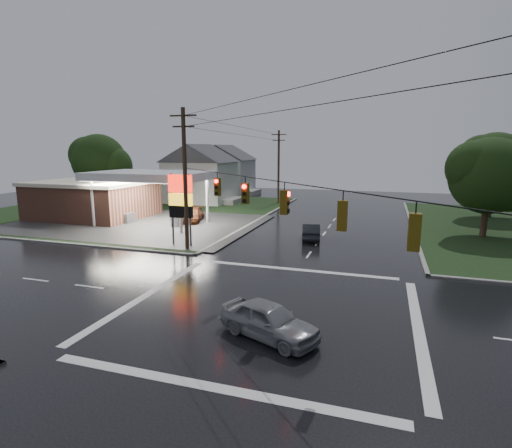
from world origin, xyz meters
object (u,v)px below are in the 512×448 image
(gas_station, at_px, (102,196))
(tree_ne_near, at_px, (491,176))
(pylon_sign, at_px, (181,198))
(utility_pole_n, at_px, (279,166))
(car_north, at_px, (311,231))
(car_crossing, at_px, (269,320))
(house_far, at_px, (225,169))
(tree_ne_far, at_px, (495,164))
(car_pump, at_px, (192,215))
(house_near, at_px, (200,173))
(utility_pole_nw, at_px, (185,178))
(tree_nw_behind, at_px, (100,161))

(gas_station, bearing_deg, tree_ne_near, 3.30)
(pylon_sign, height_order, utility_pole_n, utility_pole_n)
(car_north, bearing_deg, car_crossing, 84.62)
(pylon_sign, bearing_deg, house_far, 106.98)
(pylon_sign, xyz_separation_m, car_north, (9.70, 5.90, -3.29))
(tree_ne_far, bearing_deg, tree_ne_near, -104.07)
(house_far, bearing_deg, tree_ne_far, -19.71)
(car_pump, bearing_deg, utility_pole_n, 57.39)
(pylon_sign, distance_m, utility_pole_n, 27.56)
(house_near, height_order, tree_ne_far, tree_ne_far)
(house_far, bearing_deg, utility_pole_n, -38.77)
(utility_pole_nw, height_order, tree_nw_behind, utility_pole_nw)
(utility_pole_nw, distance_m, tree_ne_near, 26.74)
(utility_pole_nw, height_order, house_near, utility_pole_nw)
(pylon_sign, height_order, car_north, pylon_sign)
(gas_station, xyz_separation_m, car_pump, (10.92, 1.06, -1.80))
(utility_pole_n, xyz_separation_m, tree_ne_near, (23.64, -16.01, 0.09))
(house_near, distance_m, car_crossing, 44.74)
(pylon_sign, xyz_separation_m, house_far, (-11.45, 37.50, 0.39))
(pylon_sign, relative_size, tree_ne_near, 0.67)
(pylon_sign, bearing_deg, car_north, 31.33)
(tree_ne_near, distance_m, car_crossing, 28.64)
(gas_station, distance_m, car_pump, 11.12)
(gas_station, relative_size, utility_pole_nw, 2.38)
(car_pump, bearing_deg, house_near, 96.47)
(pylon_sign, relative_size, car_north, 1.38)
(utility_pole_n, height_order, car_pump, utility_pole_n)
(utility_pole_nw, height_order, car_pump, utility_pole_nw)
(utility_pole_nw, xyz_separation_m, car_north, (8.70, 6.90, -5.00))
(tree_nw_behind, bearing_deg, car_crossing, -43.51)
(utility_pole_nw, relative_size, tree_ne_near, 1.22)
(house_near, height_order, car_pump, house_near)
(car_pump, bearing_deg, tree_ne_far, 6.86)
(tree_ne_near, xyz_separation_m, car_north, (-14.94, -5.59, -4.84))
(tree_ne_near, height_order, car_pump, tree_ne_near)
(car_north, bearing_deg, utility_pole_nw, 28.25)
(utility_pole_nw, distance_m, car_crossing, 16.88)
(tree_ne_near, relative_size, car_north, 2.07)
(house_far, bearing_deg, tree_nw_behind, -123.44)
(utility_pole_nw, relative_size, tree_nw_behind, 1.10)
(car_crossing, bearing_deg, car_north, 28.21)
(utility_pole_n, height_order, tree_ne_far, utility_pole_n)
(tree_ne_near, xyz_separation_m, tree_ne_far, (3.01, 12.00, 0.62))
(pylon_sign, bearing_deg, car_pump, 112.51)
(utility_pole_n, relative_size, tree_ne_near, 1.17)
(house_far, bearing_deg, utility_pole_nw, -72.08)
(utility_pole_nw, distance_m, car_pump, 13.38)
(tree_nw_behind, bearing_deg, car_north, -22.36)
(tree_ne_far, distance_m, car_pump, 34.96)
(utility_pole_nw, relative_size, utility_pole_n, 1.05)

